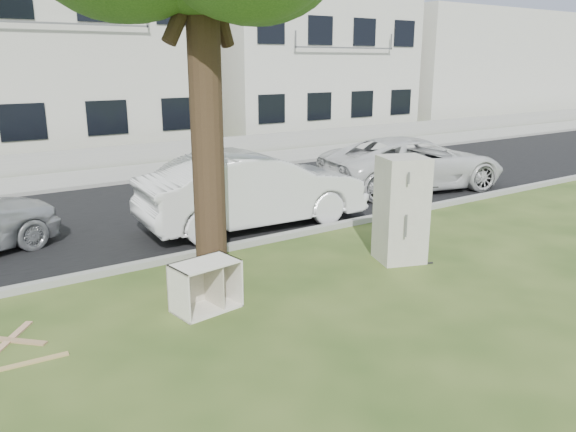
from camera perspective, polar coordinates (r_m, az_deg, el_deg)
ground at (r=8.78m, az=-0.04°, el=-8.10°), size 120.00×120.00×0.00m
road at (r=13.90m, az=-13.96°, el=0.36°), size 120.00×7.00×0.01m
kerb_near at (r=10.76m, az=-7.35°, el=-3.72°), size 120.00×0.18×0.12m
kerb_far at (r=17.20m, az=-18.09°, el=2.88°), size 120.00×0.18×0.12m
sidewalk at (r=18.58m, az=-19.36°, el=3.67°), size 120.00×2.80×0.01m
low_wall at (r=20.05m, az=-20.65°, el=5.36°), size 120.00×0.15×0.70m
townhouse_center at (r=24.60m, az=-24.24°, el=14.61°), size 11.22×8.16×7.44m
townhouse_right at (r=29.27m, az=0.37°, el=15.24°), size 10.20×8.16×6.84m
filler_right at (r=39.23m, az=17.64°, el=14.26°), size 16.00×9.00×6.40m
fridge at (r=10.22m, az=11.43°, el=0.65°), size 0.98×0.95×1.90m
cabinet at (r=8.28m, az=-8.37°, el=-7.05°), size 1.00×0.70×0.73m
plank_a at (r=7.62m, az=-25.51°, el=-13.46°), size 1.09×0.16×0.02m
plank_b at (r=8.28m, az=-26.33°, el=-11.24°), size 0.78×0.77×0.02m
plank_c at (r=8.37m, az=-26.13°, el=-10.92°), size 0.59×0.74×0.02m
car_center at (r=12.25m, az=-3.48°, el=2.74°), size 5.09×2.05×1.64m
car_right at (r=16.34m, az=12.63°, el=5.27°), size 5.66×3.47×1.47m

